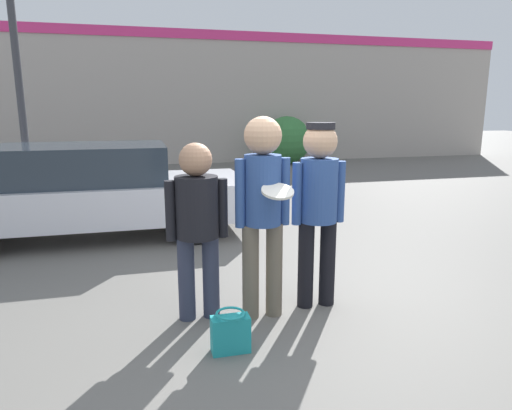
{
  "coord_description": "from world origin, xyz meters",
  "views": [
    {
      "loc": [
        -1.4,
        -3.74,
        1.88
      ],
      "look_at": [
        -0.37,
        0.24,
        0.99
      ],
      "focal_mm": 32.0,
      "sensor_mm": 36.0,
      "label": 1
    }
  ],
  "objects_px": {
    "person_left": "(197,217)",
    "shrub": "(287,140)",
    "person_middle_with_frisbee": "(263,200)",
    "person_right": "(319,198)",
    "parked_car_near": "(88,190)",
    "handbag": "(231,333)"
  },
  "relations": [
    {
      "from": "parked_car_near",
      "to": "handbag",
      "type": "bearing_deg",
      "value": -70.25
    },
    {
      "from": "handbag",
      "to": "parked_car_near",
      "type": "bearing_deg",
      "value": 109.75
    },
    {
      "from": "person_middle_with_frisbee",
      "to": "person_right",
      "type": "xyz_separation_m",
      "value": [
        0.56,
        0.1,
        -0.03
      ]
    },
    {
      "from": "parked_car_near",
      "to": "shrub",
      "type": "bearing_deg",
      "value": 53.76
    },
    {
      "from": "person_left",
      "to": "person_right",
      "type": "bearing_deg",
      "value": -0.74
    },
    {
      "from": "shrub",
      "to": "parked_car_near",
      "type": "bearing_deg",
      "value": -126.24
    },
    {
      "from": "person_middle_with_frisbee",
      "to": "parked_car_near",
      "type": "height_order",
      "value": "person_middle_with_frisbee"
    },
    {
      "from": "person_left",
      "to": "shrub",
      "type": "relative_size",
      "value": 1.0
    },
    {
      "from": "person_left",
      "to": "handbag",
      "type": "bearing_deg",
      "value": -76.85
    },
    {
      "from": "parked_car_near",
      "to": "handbag",
      "type": "height_order",
      "value": "parked_car_near"
    },
    {
      "from": "parked_car_near",
      "to": "shrub",
      "type": "height_order",
      "value": "shrub"
    },
    {
      "from": "person_left",
      "to": "parked_car_near",
      "type": "bearing_deg",
      "value": 111.07
    },
    {
      "from": "person_middle_with_frisbee",
      "to": "shrub",
      "type": "height_order",
      "value": "person_middle_with_frisbee"
    },
    {
      "from": "shrub",
      "to": "handbag",
      "type": "distance_m",
      "value": 12.22
    },
    {
      "from": "person_left",
      "to": "person_right",
      "type": "relative_size",
      "value": 0.91
    },
    {
      "from": "shrub",
      "to": "person_left",
      "type": "bearing_deg",
      "value": -112.18
    },
    {
      "from": "person_left",
      "to": "shrub",
      "type": "bearing_deg",
      "value": 67.82
    },
    {
      "from": "shrub",
      "to": "person_middle_with_frisbee",
      "type": "bearing_deg",
      "value": -109.38
    },
    {
      "from": "person_middle_with_frisbee",
      "to": "person_right",
      "type": "bearing_deg",
      "value": 9.88
    },
    {
      "from": "person_left",
      "to": "parked_car_near",
      "type": "height_order",
      "value": "person_left"
    },
    {
      "from": "person_middle_with_frisbee",
      "to": "parked_car_near",
      "type": "xyz_separation_m",
      "value": [
        -1.77,
        3.25,
        -0.4
      ]
    },
    {
      "from": "person_middle_with_frisbee",
      "to": "shrub",
      "type": "bearing_deg",
      "value": 70.62
    }
  ]
}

